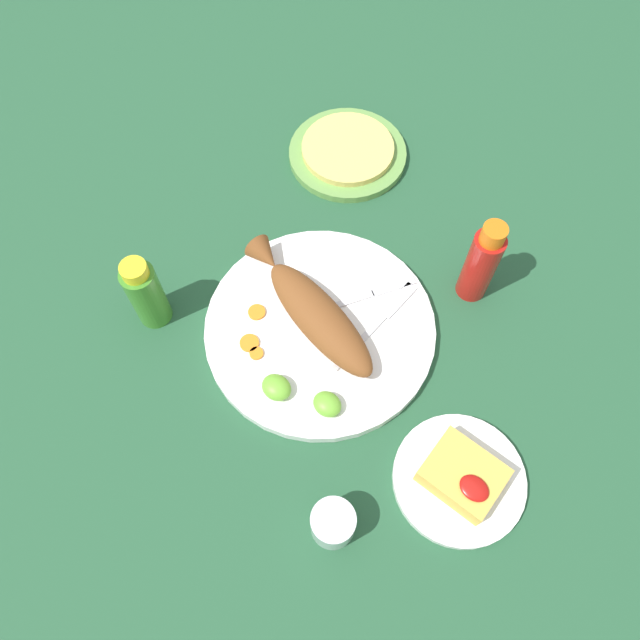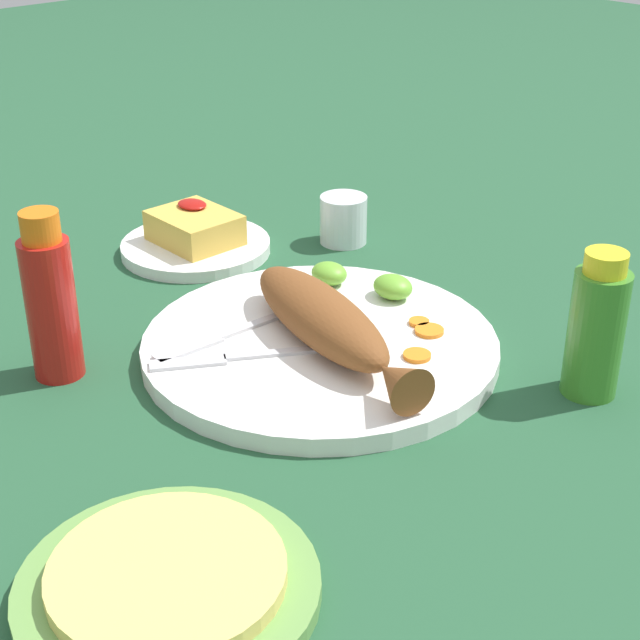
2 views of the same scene
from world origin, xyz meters
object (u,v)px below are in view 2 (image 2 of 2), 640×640
at_px(fork_far, 227,334).
at_px(salt_cup, 343,222).
at_px(main_plate, 320,347).
at_px(hot_sauce_bottle_green, 596,328).
at_px(tortilla_plate, 168,588).
at_px(side_plate_fries, 196,247).
at_px(hot_sauce_bottle_red, 51,301).
at_px(fork_near, 236,358).
at_px(fried_fish, 328,322).

bearing_deg(fork_far, salt_cup, -152.71).
height_order(main_plate, hot_sauce_bottle_green, hot_sauce_bottle_green).
height_order(main_plate, tortilla_plate, main_plate).
relative_size(fork_far, side_plate_fries, 1.04).
distance_m(hot_sauce_bottle_red, side_plate_fries, 0.31).
bearing_deg(fork_near, salt_cup, -119.24).
height_order(salt_cup, tortilla_plate, salt_cup).
distance_m(fried_fish, hot_sauce_bottle_green, 0.24).
xyz_separation_m(fork_near, tortilla_plate, (-0.20, 0.21, -0.01)).
relative_size(fork_far, hot_sauce_bottle_green, 1.34).
relative_size(fork_far, salt_cup, 3.16).
bearing_deg(fork_near, side_plate_fries, -87.52).
xyz_separation_m(fork_far, hot_sauce_bottle_red, (0.07, 0.14, 0.06)).
bearing_deg(fork_far, fork_near, 65.04).
xyz_separation_m(main_plate, fork_near, (0.02, 0.09, 0.01)).
relative_size(hot_sauce_bottle_green, salt_cup, 2.35).
height_order(fork_far, tortilla_plate, fork_far).
bearing_deg(side_plate_fries, fried_fish, 167.83).
xyz_separation_m(fried_fish, fork_far, (0.08, 0.06, -0.02)).
height_order(hot_sauce_bottle_green, salt_cup, hot_sauce_bottle_green).
bearing_deg(fork_far, fried_fish, 129.50).
height_order(fork_far, hot_sauce_bottle_red, hot_sauce_bottle_red).
distance_m(main_plate, hot_sauce_bottle_green, 0.26).
bearing_deg(fork_near, hot_sauce_bottle_red, -13.13).
distance_m(fork_near, salt_cup, 0.34).
relative_size(fork_near, tortilla_plate, 0.80).
height_order(fried_fish, tortilla_plate, fried_fish).
bearing_deg(side_plate_fries, fork_far, 150.61).
bearing_deg(main_plate, hot_sauce_bottle_green, -148.43).
bearing_deg(hot_sauce_bottle_red, salt_cup, -83.24).
relative_size(fork_near, hot_sauce_bottle_red, 1.02).
height_order(main_plate, hot_sauce_bottle_red, hot_sauce_bottle_red).
bearing_deg(salt_cup, fried_fish, 133.21).
bearing_deg(hot_sauce_bottle_green, side_plate_fries, 8.14).
distance_m(hot_sauce_bottle_red, tortilla_plate, 0.34).
distance_m(main_plate, fried_fish, 0.04).
relative_size(hot_sauce_bottle_green, side_plate_fries, 0.77).
height_order(hot_sauce_bottle_green, side_plate_fries, hot_sauce_bottle_green).
distance_m(main_plate, hot_sauce_bottle_red, 0.26).
relative_size(hot_sauce_bottle_red, side_plate_fries, 0.91).
relative_size(hot_sauce_bottle_red, salt_cup, 2.76).
distance_m(main_plate, side_plate_fries, 0.29).
bearing_deg(hot_sauce_bottle_green, salt_cup, -11.32).
xyz_separation_m(fried_fish, hot_sauce_bottle_red, (0.15, 0.20, 0.03)).
xyz_separation_m(main_plate, tortilla_plate, (-0.17, 0.30, -0.00)).
relative_size(salt_cup, tortilla_plate, 0.29).
bearing_deg(salt_cup, fork_near, 119.09).
bearing_deg(main_plate, tortilla_plate, 120.19).
bearing_deg(side_plate_fries, tortilla_plate, 141.86).
height_order(hot_sauce_bottle_red, salt_cup, hot_sauce_bottle_red).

